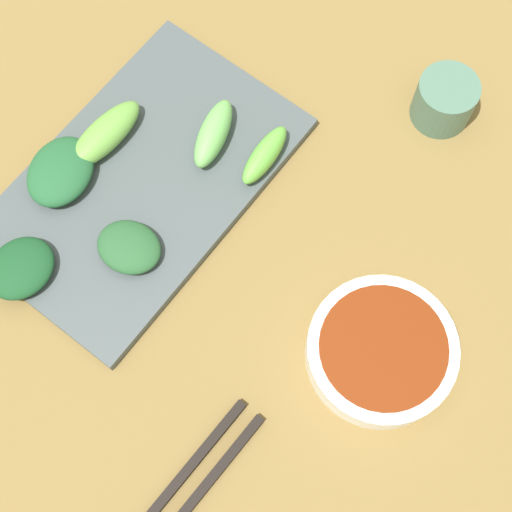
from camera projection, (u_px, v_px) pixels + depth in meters
name	position (u px, v px, depth m)	size (l,w,h in m)	color
tabletop	(243.00, 247.00, 0.73)	(2.10, 2.10, 0.02)	olive
sauce_bowl	(381.00, 351.00, 0.66)	(0.13, 0.13, 0.03)	white
serving_plate	(142.00, 182.00, 0.73)	(0.19, 0.30, 0.01)	#475052
broccoli_leafy_0	(60.00, 172.00, 0.71)	(0.06, 0.07, 0.02)	#225B31
broccoli_stalk_1	(213.00, 133.00, 0.73)	(0.03, 0.07, 0.03)	#70BA5B
broccoli_stalk_2	(104.00, 136.00, 0.73)	(0.03, 0.09, 0.02)	#6BA743
broccoli_leafy_3	(20.00, 268.00, 0.69)	(0.05, 0.06, 0.02)	#184924
broccoli_leafy_4	(129.00, 247.00, 0.69)	(0.06, 0.05, 0.02)	#295A30
broccoli_stalk_5	(265.00, 155.00, 0.72)	(0.02, 0.07, 0.02)	#67BB43
tea_cup	(444.00, 100.00, 0.74)	(0.06, 0.06, 0.05)	#4E7460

